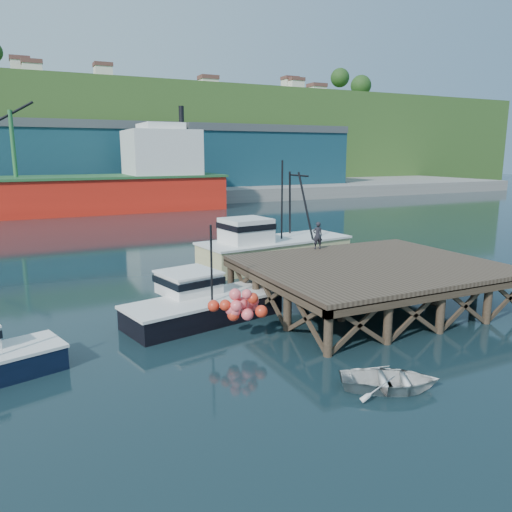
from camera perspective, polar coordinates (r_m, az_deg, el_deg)
ground at (r=23.37m, az=2.12°, el=-7.19°), size 300.00×300.00×0.00m
wharf at (r=25.65m, az=13.28°, el=-1.28°), size 12.00×10.00×2.62m
far_quay at (r=90.35m, az=-19.28°, el=6.92°), size 160.00×40.00×2.00m
warehouse_mid at (r=85.15m, az=-19.13°, el=10.39°), size 28.00×16.00×9.00m
warehouse_right at (r=93.67m, az=-0.27°, el=11.09°), size 30.00×16.00×9.00m
cargo_ship at (r=67.67m, az=-24.33°, el=7.11°), size 55.50×10.00×13.75m
hillside at (r=120.01m, az=-21.37°, el=12.60°), size 220.00×50.00×22.00m
boat_black at (r=23.25m, az=-6.43°, el=-5.21°), size 7.73×6.41×4.53m
trawler at (r=33.84m, az=1.88°, el=1.32°), size 10.97×5.08×7.08m
dinghy at (r=17.26m, az=15.03°, el=-13.52°), size 3.90×3.55×0.66m
dockworker at (r=28.88m, az=7.05°, el=2.35°), size 0.64×0.50×1.57m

